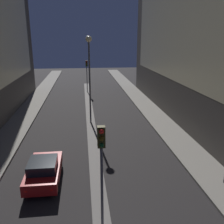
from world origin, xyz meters
TOP-DOWN VIEW (x-y plane):
  - median_strip at (0.00, 20.89)m, footprint 0.87×39.79m
  - traffic_light_near at (0.00, 3.85)m, footprint 0.32×0.42m
  - traffic_light_mid at (0.00, 33.39)m, footprint 0.32×0.42m
  - street_lamp at (0.00, 18.58)m, footprint 0.57×0.57m
  - car_left_lane at (-3.16, 8.15)m, footprint 1.87×4.05m

SIDE VIEW (x-z plane):
  - median_strip at x=0.00m, z-range 0.00..0.12m
  - car_left_lane at x=-3.16m, z-range 0.01..1.55m
  - traffic_light_near at x=0.00m, z-range 1.24..6.12m
  - traffic_light_mid at x=0.00m, z-range 1.24..6.12m
  - street_lamp at x=0.00m, z-range 1.89..10.30m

